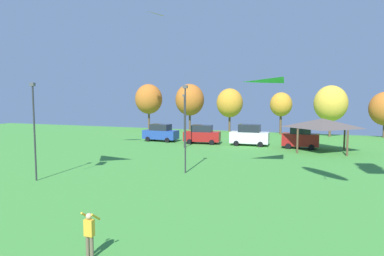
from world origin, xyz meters
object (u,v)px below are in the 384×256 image
at_px(parked_car_second_from_left, 202,134).
at_px(treeline_tree_4, 331,103).
at_px(parked_car_leftmost, 161,133).
at_px(treeline_tree_0, 149,99).
at_px(park_pavilion, 322,123).
at_px(parked_car_third_from_left, 249,135).
at_px(light_post_1, 185,124).
at_px(light_post_2, 184,118).
at_px(kite_flying_1, 164,23).
at_px(person_standing_near_foreground, 89,232).
at_px(treeline_tree_2, 230,103).
at_px(treeline_tree_1, 190,100).
at_px(treeline_tree_3, 281,105).
at_px(kite_flying_5, 283,91).
at_px(light_post_0, 34,126).
at_px(parked_car_rightmost_in_row, 301,137).

distance_m(parked_car_second_from_left, treeline_tree_4, 21.14).
relative_size(parked_car_leftmost, treeline_tree_0, 0.57).
bearing_deg(park_pavilion, treeline_tree_4, 85.56).
distance_m(parked_car_third_from_left, treeline_tree_4, 16.97).
xyz_separation_m(light_post_1, light_post_2, (-4.99, 12.31, -0.31)).
height_order(kite_flying_1, parked_car_second_from_left, kite_flying_1).
relative_size(person_standing_near_foreground, treeline_tree_2, 0.24).
bearing_deg(parked_car_third_from_left, treeline_tree_2, 110.45).
xyz_separation_m(treeline_tree_1, treeline_tree_4, (23.29, -2.48, -0.44)).
bearing_deg(treeline_tree_3, light_post_2, -115.74).
xyz_separation_m(kite_flying_5, treeline_tree_2, (-11.78, 30.76, -1.42)).
bearing_deg(light_post_2, park_pavilion, 9.81).
xyz_separation_m(light_post_0, light_post_2, (4.00, 18.27, -0.36)).
relative_size(parked_car_rightmost_in_row, park_pavilion, 0.66).
relative_size(light_post_0, treeline_tree_3, 1.04).
xyz_separation_m(kite_flying_1, park_pavilion, (17.75, 1.92, -11.52)).
bearing_deg(light_post_1, kite_flying_5, 11.67).
distance_m(kite_flying_5, treeline_tree_4, 29.18).
relative_size(parked_car_leftmost, parked_car_second_from_left, 0.99).
bearing_deg(person_standing_near_foreground, treeline_tree_4, 111.66).
bearing_deg(kite_flying_1, parked_car_rightmost_in_row, 12.44).
relative_size(kite_flying_5, park_pavilion, 0.61).
bearing_deg(kite_flying_5, person_standing_near_foreground, -108.28).
height_order(parked_car_third_from_left, treeline_tree_1, treeline_tree_1).
distance_m(person_standing_near_foreground, treeline_tree_3, 45.44).
bearing_deg(treeline_tree_3, treeline_tree_0, 180.00).
xyz_separation_m(parked_car_leftmost, light_post_1, (10.13, -16.64, 2.67)).
xyz_separation_m(light_post_2, treeline_tree_1, (-7.12, 20.52, 1.88)).
distance_m(person_standing_near_foreground, kite_flying_1, 32.04).
relative_size(person_standing_near_foreground, parked_car_rightmost_in_row, 0.43).
relative_size(park_pavilion, light_post_1, 0.91).
relative_size(parked_car_leftmost, treeline_tree_1, 0.57).
height_order(kite_flying_5, treeline_tree_1, treeline_tree_1).
xyz_separation_m(person_standing_near_foreground, treeline_tree_3, (2.06, 45.24, 3.72)).
xyz_separation_m(person_standing_near_foreground, parked_car_leftmost, (-12.04, 31.00, 0.15)).
bearing_deg(parked_car_third_from_left, treeline_tree_0, 144.08).
xyz_separation_m(kite_flying_5, treeline_tree_4, (4.04, 28.87, -1.36)).
xyz_separation_m(kite_flying_5, light_post_1, (-7.14, -1.47, -2.49)).
distance_m(light_post_1, treeline_tree_0, 36.47).
bearing_deg(parked_car_second_from_left, person_standing_near_foreground, -85.69).
relative_size(kite_flying_1, treeline_tree_4, 0.33).
height_order(parked_car_second_from_left, parked_car_rightmost_in_row, parked_car_rightmost_in_row).
bearing_deg(treeline_tree_3, treeline_tree_1, 173.11).
bearing_deg(light_post_2, parked_car_third_from_left, 33.07).
relative_size(person_standing_near_foreground, light_post_1, 0.26).
bearing_deg(treeline_tree_1, parked_car_leftmost, -83.00).
bearing_deg(parked_car_leftmost, treeline_tree_4, 34.69).
distance_m(park_pavilion, treeline_tree_2, 22.75).
distance_m(parked_car_second_from_left, light_post_2, 4.70).
relative_size(light_post_2, treeline_tree_3, 0.93).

